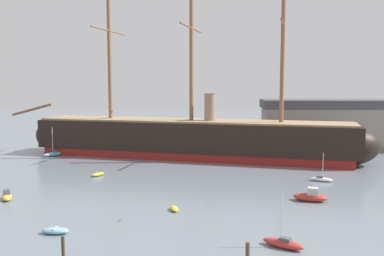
{
  "coord_description": "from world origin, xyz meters",
  "views": [
    {
      "loc": [
        5.27,
        -26.08,
        14.45
      ],
      "look_at": [
        1.95,
        37.28,
        7.63
      ],
      "focal_mm": 39.52,
      "sensor_mm": 36.0,
      "label": 1
    }
  ],
  "objects_px": {
    "dockside_warehouse_right": "(374,125)",
    "seagull_in_flight": "(232,117)",
    "motorboat_mid_left": "(7,196)",
    "mooring_piling_right_pair": "(63,248)",
    "sailboat_alongside_stern": "(321,179)",
    "sailboat_far_left": "(54,154)",
    "dinghy_foreground_left": "(55,231)",
    "dinghy_far_right": "(336,159)",
    "tall_ship": "(191,138)",
    "sailboat_foreground_right": "(283,243)",
    "mooring_piling_left_pair": "(248,253)",
    "dinghy_near_centre": "(174,208)",
    "motorboat_mid_right": "(311,196)",
    "dinghy_alongside_bow": "(98,174)",
    "dinghy_distant_centre": "(194,147)"
  },
  "relations": [
    {
      "from": "tall_ship",
      "to": "sailboat_far_left",
      "type": "relative_size",
      "value": 12.63
    },
    {
      "from": "motorboat_mid_right",
      "to": "dockside_warehouse_right",
      "type": "relative_size",
      "value": 0.08
    },
    {
      "from": "sailboat_alongside_stern",
      "to": "mooring_piling_right_pair",
      "type": "bearing_deg",
      "value": -134.06
    },
    {
      "from": "sailboat_alongside_stern",
      "to": "sailboat_far_left",
      "type": "height_order",
      "value": "sailboat_far_left"
    },
    {
      "from": "dinghy_alongside_bow",
      "to": "dinghy_distant_centre",
      "type": "height_order",
      "value": "dinghy_distant_centre"
    },
    {
      "from": "dinghy_near_centre",
      "to": "tall_ship",
      "type": "bearing_deg",
      "value": 89.79
    },
    {
      "from": "sailboat_far_left",
      "to": "dockside_warehouse_right",
      "type": "xyz_separation_m",
      "value": [
        66.33,
        12.48,
        4.88
      ]
    },
    {
      "from": "motorboat_mid_right",
      "to": "dinghy_near_centre",
      "type": "bearing_deg",
      "value": -164.04
    },
    {
      "from": "dinghy_distant_centre",
      "to": "seagull_in_flight",
      "type": "xyz_separation_m",
      "value": [
        6.34,
        -48.81,
        10.61
      ]
    },
    {
      "from": "motorboat_mid_right",
      "to": "sailboat_alongside_stern",
      "type": "height_order",
      "value": "sailboat_alongside_stern"
    },
    {
      "from": "dinghy_foreground_left",
      "to": "sailboat_alongside_stern",
      "type": "xyz_separation_m",
      "value": [
        30.98,
        23.29,
        0.04
      ]
    },
    {
      "from": "dinghy_far_right",
      "to": "seagull_in_flight",
      "type": "height_order",
      "value": "seagull_in_flight"
    },
    {
      "from": "motorboat_mid_left",
      "to": "dinghy_far_right",
      "type": "xyz_separation_m",
      "value": [
        48.45,
        28.98,
        -0.2
      ]
    },
    {
      "from": "dinghy_foreground_left",
      "to": "sailboat_far_left",
      "type": "xyz_separation_m",
      "value": [
        -16.41,
        42.42,
        0.16
      ]
    },
    {
      "from": "sailboat_foreground_right",
      "to": "dinghy_alongside_bow",
      "type": "distance_m",
      "value": 36.6
    },
    {
      "from": "motorboat_mid_left",
      "to": "mooring_piling_right_pair",
      "type": "relative_size",
      "value": 1.6
    },
    {
      "from": "dinghy_distant_centre",
      "to": "motorboat_mid_right",
      "type": "bearing_deg",
      "value": -68.32
    },
    {
      "from": "motorboat_mid_right",
      "to": "seagull_in_flight",
      "type": "xyz_separation_m",
      "value": [
        -10.02,
        -7.67,
        10.35
      ]
    },
    {
      "from": "dinghy_foreground_left",
      "to": "sailboat_alongside_stern",
      "type": "bearing_deg",
      "value": 36.93
    },
    {
      "from": "dinghy_far_right",
      "to": "sailboat_far_left",
      "type": "bearing_deg",
      "value": 177.83
    },
    {
      "from": "sailboat_foreground_right",
      "to": "mooring_piling_left_pair",
      "type": "relative_size",
      "value": 2.9
    },
    {
      "from": "tall_ship",
      "to": "mooring_piling_left_pair",
      "type": "distance_m",
      "value": 48.27
    },
    {
      "from": "dinghy_near_centre",
      "to": "motorboat_mid_left",
      "type": "height_order",
      "value": "motorboat_mid_left"
    },
    {
      "from": "dinghy_distant_centre",
      "to": "dockside_warehouse_right",
      "type": "distance_m",
      "value": 39.55
    },
    {
      "from": "tall_ship",
      "to": "dinghy_distant_centre",
      "type": "height_order",
      "value": "tall_ship"
    },
    {
      "from": "mooring_piling_right_pair",
      "to": "dinghy_distant_centre",
      "type": "bearing_deg",
      "value": 82.51
    },
    {
      "from": "seagull_in_flight",
      "to": "motorboat_mid_right",
      "type": "bearing_deg",
      "value": 37.45
    },
    {
      "from": "dinghy_far_right",
      "to": "dinghy_distant_centre",
      "type": "relative_size",
      "value": 0.66
    },
    {
      "from": "dinghy_alongside_bow",
      "to": "seagull_in_flight",
      "type": "relative_size",
      "value": 2.5
    },
    {
      "from": "sailboat_alongside_stern",
      "to": "mooring_piling_left_pair",
      "type": "distance_m",
      "value": 31.75
    },
    {
      "from": "mooring_piling_left_pair",
      "to": "tall_ship",
      "type": "bearing_deg",
      "value": 98.47
    },
    {
      "from": "dinghy_far_right",
      "to": "dockside_warehouse_right",
      "type": "height_order",
      "value": "dockside_warehouse_right"
    },
    {
      "from": "sailboat_foreground_right",
      "to": "sailboat_far_left",
      "type": "relative_size",
      "value": 0.85
    },
    {
      "from": "sailboat_far_left",
      "to": "seagull_in_flight",
      "type": "height_order",
      "value": "seagull_in_flight"
    },
    {
      "from": "tall_ship",
      "to": "dinghy_foreground_left",
      "type": "xyz_separation_m",
      "value": [
        -10.84,
        -41.99,
        -3.54
      ]
    },
    {
      "from": "dinghy_distant_centre",
      "to": "seagull_in_flight",
      "type": "relative_size",
      "value": 3.01
    },
    {
      "from": "dockside_warehouse_right",
      "to": "seagull_in_flight",
      "type": "xyz_separation_m",
      "value": [
        -32.87,
        -49.9,
        5.58
      ]
    },
    {
      "from": "sailboat_alongside_stern",
      "to": "motorboat_mid_right",
      "type": "bearing_deg",
      "value": -110.23
    },
    {
      "from": "motorboat_mid_left",
      "to": "dinghy_alongside_bow",
      "type": "xyz_separation_m",
      "value": [
        7.67,
        13.82,
        -0.14
      ]
    },
    {
      "from": "sailboat_foreground_right",
      "to": "dockside_warehouse_right",
      "type": "relative_size",
      "value": 0.09
    },
    {
      "from": "dinghy_distant_centre",
      "to": "mooring_piling_right_pair",
      "type": "relative_size",
      "value": 1.58
    },
    {
      "from": "dinghy_far_right",
      "to": "motorboat_mid_left",
      "type": "bearing_deg",
      "value": -149.12
    },
    {
      "from": "motorboat_mid_right",
      "to": "dinghy_foreground_left",
      "type": "bearing_deg",
      "value": -154.92
    },
    {
      "from": "sailboat_foreground_right",
      "to": "dinghy_far_right",
      "type": "relative_size",
      "value": 2.42
    },
    {
      "from": "mooring_piling_right_pair",
      "to": "dockside_warehouse_right",
      "type": "bearing_deg",
      "value": 52.2
    },
    {
      "from": "tall_ship",
      "to": "dinghy_near_centre",
      "type": "relative_size",
      "value": 33.63
    },
    {
      "from": "dinghy_distant_centre",
      "to": "dinghy_far_right",
      "type": "bearing_deg",
      "value": -26.27
    },
    {
      "from": "dinghy_far_right",
      "to": "mooring_piling_left_pair",
      "type": "relative_size",
      "value": 1.2
    },
    {
      "from": "sailboat_alongside_stern",
      "to": "dinghy_alongside_bow",
      "type": "bearing_deg",
      "value": 176.76
    },
    {
      "from": "mooring_piling_left_pair",
      "to": "dockside_warehouse_right",
      "type": "bearing_deg",
      "value": 62.16
    }
  ]
}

